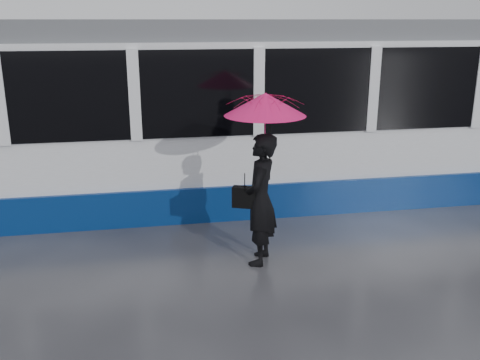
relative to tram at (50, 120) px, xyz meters
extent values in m
plane|color=#27272C|center=(1.61, -2.50, -1.64)|extent=(90.00, 90.00, 0.00)
cube|color=#3F3D38|center=(1.61, -0.72, -1.63)|extent=(34.00, 0.07, 0.02)
cube|color=#3F3D38|center=(1.61, 0.72, -1.63)|extent=(34.00, 0.07, 0.02)
cube|color=white|center=(0.00, 0.00, -0.11)|extent=(24.00, 2.40, 2.95)
cube|color=navy|center=(0.00, 0.00, -1.33)|extent=(24.00, 2.56, 0.62)
cube|color=black|center=(0.00, 0.00, 0.56)|extent=(23.00, 2.48, 1.40)
cube|color=#585B60|center=(0.00, 0.00, 1.54)|extent=(23.60, 2.20, 0.35)
imported|color=black|center=(3.16, -2.92, -0.70)|extent=(0.68, 0.80, 1.88)
imported|color=#E91348|center=(3.21, -2.92, 0.34)|extent=(1.34, 1.35, 0.94)
cone|color=#E91348|center=(3.21, -2.92, 0.63)|extent=(1.44, 1.44, 0.30)
cylinder|color=black|center=(3.21, -2.92, 0.81)|extent=(0.01, 0.01, 0.07)
cylinder|color=black|center=(3.30, -2.90, -0.01)|extent=(0.02, 0.02, 0.82)
cube|color=black|center=(2.94, -2.90, -0.65)|extent=(0.37, 0.26, 0.29)
cylinder|color=black|center=(2.94, -2.90, -0.42)|extent=(0.01, 0.01, 0.18)
camera|label=1|loc=(1.60, -9.80, 1.71)|focal=40.00mm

